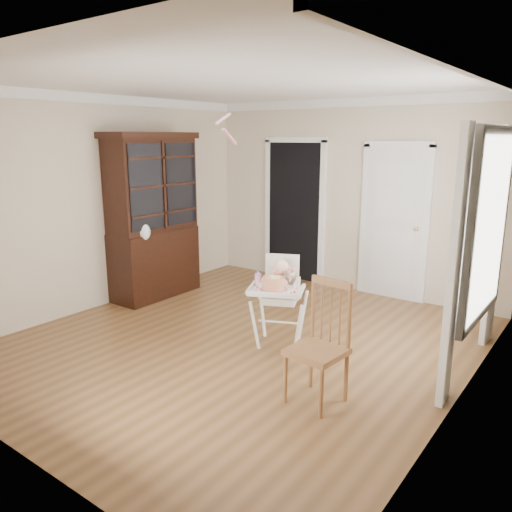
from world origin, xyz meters
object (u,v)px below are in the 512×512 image
Objects in this scene: high_chair at (280,290)px; china_cabinet at (153,216)px; sippy_cup at (258,279)px; dining_chair at (319,347)px; cake at (274,284)px.

china_cabinet reaches higher than high_chair.
sippy_cup is (-0.14, -0.20, 0.15)m from high_chair.
sippy_cup is at bearing 156.59° from dining_chair.
china_cabinet reaches higher than cake.
cake is 1.06m from dining_chair.
dining_chair is at bearing -29.24° from sippy_cup.
sippy_cup is 0.16× the size of dining_chair.
dining_chair reaches higher than sippy_cup.
cake is at bearing -14.34° from china_cabinet.
cake is 1.74× the size of sippy_cup.
cake is 2.53m from china_cabinet.
china_cabinet is at bearing 164.94° from sippy_cup.
cake is 0.13× the size of china_cabinet.
high_chair is at bearing 54.25° from sippy_cup.
sippy_cup is at bearing -15.06° from china_cabinet.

